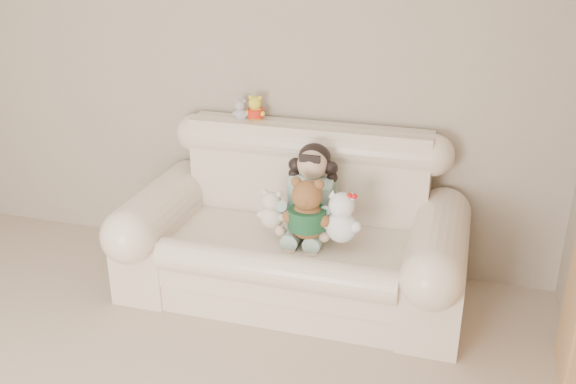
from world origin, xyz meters
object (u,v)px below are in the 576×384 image
(brown_teddy, at_px, (307,203))
(cream_teddy, at_px, (272,206))
(seated_child, at_px, (312,189))
(sofa, at_px, (293,221))
(white_cat, at_px, (342,212))

(brown_teddy, height_order, cream_teddy, brown_teddy)
(seated_child, distance_m, cream_teddy, 0.27)
(brown_teddy, bearing_deg, seated_child, 104.15)
(sofa, height_order, cream_teddy, sofa)
(seated_child, height_order, brown_teddy, seated_child)
(sofa, relative_size, cream_teddy, 7.26)
(seated_child, bearing_deg, sofa, -139.78)
(sofa, xyz_separation_m, brown_teddy, (0.13, -0.16, 0.21))
(sofa, distance_m, seated_child, 0.23)
(seated_child, bearing_deg, cream_teddy, -137.81)
(white_cat, bearing_deg, brown_teddy, -176.76)
(cream_teddy, bearing_deg, seated_child, 16.83)
(sofa, bearing_deg, seated_child, 38.31)
(brown_teddy, distance_m, cream_teddy, 0.26)
(sofa, relative_size, white_cat, 5.64)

